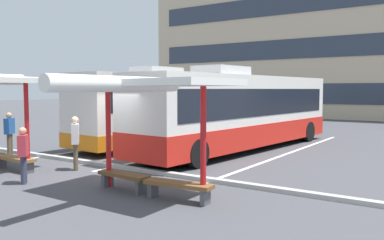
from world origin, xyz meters
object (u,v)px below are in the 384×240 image
object	(u,v)px
coach_bus_0	(178,108)
waiting_passenger_1	(23,152)
waiting_shelter_1	(145,86)
waiting_passenger_2	(9,130)
bench_2	(124,177)
bench_1	(14,160)
bench_3	(178,187)
coach_bus_1	(241,112)
waiting_passenger_0	(75,139)

from	to	relation	value
coach_bus_0	waiting_passenger_1	xyz separation A→B (m)	(1.80, -9.81, -0.82)
waiting_shelter_1	waiting_passenger_2	xyz separation A→B (m)	(-8.74, 1.87, -1.72)
bench_2	waiting_passenger_2	bearing A→B (deg)	167.81
bench_1	waiting_shelter_1	xyz separation A→B (m)	(5.63, -0.07, 2.38)
bench_3	waiting_passenger_1	bearing A→B (deg)	-167.87
waiting_passenger_1	waiting_passenger_2	world-z (taller)	waiting_passenger_2
bench_2	waiting_shelter_1	bearing A→B (deg)	-11.11
bench_1	waiting_shelter_1	bearing A→B (deg)	-0.69
coach_bus_1	waiting_passenger_0	world-z (taller)	coach_bus_1
bench_1	bench_2	size ratio (longest dim) A/B	1.14
bench_1	bench_2	bearing A→B (deg)	1.32
coach_bus_1	waiting_passenger_1	bearing A→B (deg)	-102.57
waiting_passenger_0	waiting_passenger_2	world-z (taller)	waiting_passenger_0
bench_2	waiting_passenger_2	world-z (taller)	waiting_passenger_2
bench_2	coach_bus_0	bearing A→B (deg)	117.74
bench_2	waiting_passenger_1	world-z (taller)	waiting_passenger_1
coach_bus_1	waiting_passenger_2	bearing A→B (deg)	-137.48
bench_1	waiting_passenger_1	size ratio (longest dim) A/B	1.16
bench_1	waiting_passenger_2	world-z (taller)	waiting_passenger_2
coach_bus_1	bench_3	world-z (taller)	coach_bus_1
bench_3	waiting_passenger_0	distance (m)	5.12
coach_bus_1	bench_2	bearing A→B (deg)	-84.72
coach_bus_0	waiting_passenger_1	world-z (taller)	coach_bus_0
waiting_passenger_1	bench_1	bearing A→B (deg)	154.10
bench_2	coach_bus_1	bearing A→B (deg)	95.28
coach_bus_0	bench_3	xyz separation A→B (m)	(6.41, -8.82, -1.39)
waiting_shelter_1	waiting_passenger_2	bearing A→B (deg)	167.92
bench_1	waiting_passenger_0	world-z (taller)	waiting_passenger_0
coach_bus_0	bench_1	bearing A→B (deg)	-90.77
bench_1	waiting_passenger_0	bearing A→B (deg)	36.87
coach_bus_0	bench_1	distance (m)	8.99
waiting_passenger_0	waiting_passenger_1	bearing A→B (deg)	-80.94
waiting_shelter_1	bench_3	size ratio (longest dim) A/B	2.45
coach_bus_1	bench_2	xyz separation A→B (m)	(0.76, -8.19, -1.30)
waiting_passenger_2	bench_3	bearing A→B (deg)	-10.24
waiting_shelter_1	waiting_passenger_0	xyz separation A→B (m)	(-4.05, 1.25, -1.69)
waiting_shelter_1	waiting_passenger_0	distance (m)	4.56
waiting_passenger_0	waiting_passenger_2	bearing A→B (deg)	172.49
coach_bus_1	waiting_shelter_1	bearing A→B (deg)	-78.79
bench_1	waiting_passenger_2	distance (m)	3.65
waiting_passenger_2	coach_bus_0	bearing A→B (deg)	65.48
bench_1	bench_3	xyz separation A→B (m)	(6.53, 0.06, -0.00)
waiting_shelter_1	bench_3	bearing A→B (deg)	8.09
bench_3	waiting_passenger_2	distance (m)	9.82
bench_3	waiting_passenger_2	bearing A→B (deg)	169.76
bench_2	waiting_passenger_1	size ratio (longest dim) A/B	1.02
bench_3	waiting_passenger_0	xyz separation A→B (m)	(-4.95, 1.12, 0.69)
coach_bus_1	waiting_shelter_1	size ratio (longest dim) A/B	2.89
coach_bus_0	waiting_passenger_2	bearing A→B (deg)	-114.52
coach_bus_0	bench_2	xyz separation A→B (m)	(4.61, -8.77, -1.39)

